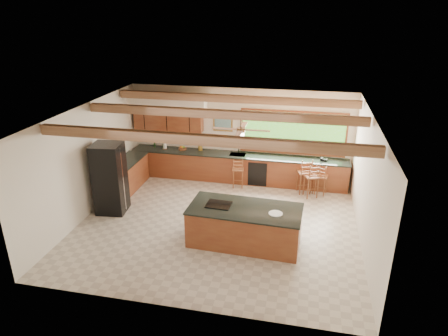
# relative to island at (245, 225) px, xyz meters

# --- Properties ---
(ground) EXTENTS (7.20, 7.20, 0.00)m
(ground) POSITION_rel_island_xyz_m (-0.83, 0.70, -0.47)
(ground) COLOR beige
(ground) RESTS_ON ground
(room_shell) EXTENTS (7.27, 6.54, 3.02)m
(room_shell) POSITION_rel_island_xyz_m (-1.00, 1.36, 1.75)
(room_shell) COLOR beige
(room_shell) RESTS_ON ground
(counter_run) EXTENTS (7.12, 3.10, 1.27)m
(counter_run) POSITION_rel_island_xyz_m (-1.65, 3.23, -0.00)
(counter_run) COLOR brown
(counter_run) RESTS_ON ground
(island) EXTENTS (2.73, 1.37, 0.95)m
(island) POSITION_rel_island_xyz_m (0.00, 0.00, 0.00)
(island) COLOR brown
(island) RESTS_ON ground
(refrigerator) EXTENTS (0.84, 0.82, 1.98)m
(refrigerator) POSITION_rel_island_xyz_m (-3.88, 0.83, 0.52)
(refrigerator) COLOR black
(refrigerator) RESTS_ON ground
(bar_stool_a) EXTENTS (0.40, 0.40, 0.99)m
(bar_stool_a) POSITION_rel_island_xyz_m (-0.73, 3.10, 0.12)
(bar_stool_a) COLOR brown
(bar_stool_a) RESTS_ON ground
(bar_stool_b) EXTENTS (0.52, 0.52, 1.09)m
(bar_stool_b) POSITION_rel_island_xyz_m (1.54, 2.85, 0.18)
(bar_stool_b) COLOR brown
(bar_stool_b) RESTS_ON ground
(bar_stool_c) EXTENTS (0.43, 0.43, 0.97)m
(bar_stool_c) POSITION_rel_island_xyz_m (1.84, 3.10, 0.11)
(bar_stool_c) COLOR brown
(bar_stool_c) RESTS_ON ground
(bar_stool_d) EXTENTS (0.51, 0.51, 1.13)m
(bar_stool_d) POSITION_rel_island_xyz_m (1.33, 3.09, 0.20)
(bar_stool_d) COLOR brown
(bar_stool_d) RESTS_ON ground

